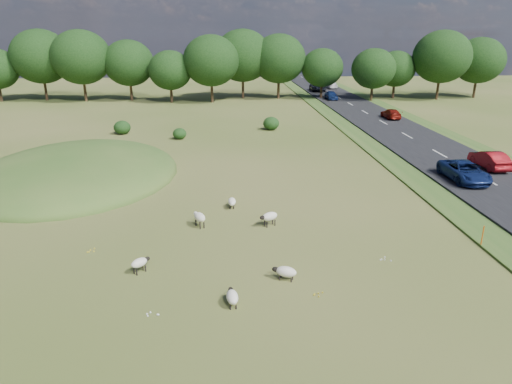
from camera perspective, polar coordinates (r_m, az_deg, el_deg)
ground at (r=45.46m, az=-3.87°, el=5.36°), size 160.00×160.00×0.00m
mound at (r=39.64m, az=-21.46°, el=1.98°), size 16.00×20.00×4.00m
road at (r=58.67m, az=16.23°, el=7.91°), size 8.00×150.00×0.25m
treeline at (r=79.72m, az=-4.83°, el=16.03°), size 96.28×14.66×11.70m
shrubs at (r=53.19m, az=-7.50°, el=8.08°), size 19.03×6.10×1.56m
marker_post at (r=27.22m, az=26.45°, el=-4.98°), size 0.06×0.06×1.20m
sheep_0 at (r=29.84m, az=-3.04°, el=-1.24°), size 0.52×1.15×0.66m
sheep_1 at (r=19.57m, az=-3.00°, el=-12.93°), size 0.60×1.16×0.66m
sheep_2 at (r=26.94m, az=1.68°, el=-3.09°), size 1.23×0.94×0.87m
sheep_3 at (r=22.60m, az=-14.32°, el=-8.56°), size 0.96×0.96×0.75m
sheep_4 at (r=27.04m, az=-7.09°, el=-3.13°), size 0.94×1.26×0.88m
sheep_5 at (r=21.39m, az=3.70°, el=-9.90°), size 1.22×0.84×0.67m
car_0 at (r=80.24m, az=9.38°, el=11.85°), size 1.68×4.18×1.42m
car_2 at (r=91.89m, az=7.71°, el=12.86°), size 2.50×5.41×1.50m
car_3 at (r=97.35m, az=9.40°, el=13.08°), size 1.90×4.66×1.35m
car_4 at (r=38.01m, az=24.60°, el=2.37°), size 2.35×5.09×1.42m
car_5 at (r=42.54m, az=27.18°, el=3.65°), size 1.53×4.38×1.44m
car_6 at (r=63.55m, az=16.52°, el=9.38°), size 1.73×4.25×1.23m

